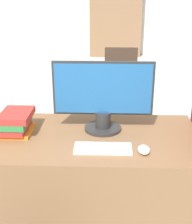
{
  "coord_description": "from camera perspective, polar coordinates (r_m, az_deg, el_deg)",
  "views": [
    {
      "loc": [
        0.1,
        -1.41,
        1.58
      ],
      "look_at": [
        0.04,
        0.34,
        0.9
      ],
      "focal_mm": 50.0,
      "sensor_mm": 36.0,
      "label": 1
    }
  ],
  "objects": [
    {
      "name": "desk",
      "position": [
        2.16,
        -1.04,
        -13.1
      ],
      "size": [
        1.4,
        0.75,
        0.73
      ],
      "color": "brown",
      "rests_on": "ground_plane"
    },
    {
      "name": "monitor",
      "position": [
        1.98,
        1.29,
        2.84
      ],
      "size": [
        0.64,
        0.24,
        0.46
      ],
      "color": "#282828",
      "rests_on": "desk"
    },
    {
      "name": "keyboard",
      "position": [
        1.81,
        1.27,
        -6.67
      ],
      "size": [
        0.33,
        0.13,
        0.02
      ],
      "color": "white",
      "rests_on": "desk"
    },
    {
      "name": "mouse",
      "position": [
        1.8,
        8.74,
        -6.82
      ],
      "size": [
        0.07,
        0.11,
        0.03
      ],
      "color": "white",
      "rests_on": "desk"
    },
    {
      "name": "book_stack",
      "position": [
        2.05,
        -14.47,
        -1.87
      ],
      "size": [
        0.19,
        0.26,
        0.14
      ],
      "color": "orange",
      "rests_on": "desk"
    },
    {
      "name": "far_chair",
      "position": [
        4.2,
        4.56,
        6.06
      ],
      "size": [
        0.44,
        0.44,
        0.88
      ],
      "rotation": [
        0.0,
        0.0,
        0.68
      ],
      "color": "#38281E",
      "rests_on": "ground_plane"
    },
    {
      "name": "bookshelf_far",
      "position": [
        8.14,
        3.6,
        17.46
      ],
      "size": [
        1.28,
        0.32,
        2.1
      ],
      "color": "#846042",
      "rests_on": "ground_plane"
    }
  ]
}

